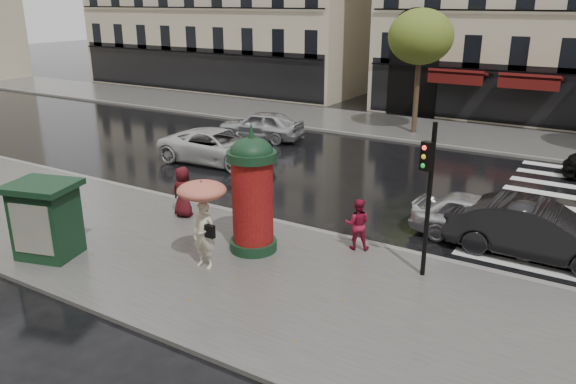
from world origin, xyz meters
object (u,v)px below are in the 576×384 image
Objects in this scene: woman_umbrella at (203,210)px; car_far_silver at (261,125)px; car_silver at (483,219)px; newsstand at (46,219)px; car_white at (218,147)px; man_burgundy at (183,192)px; car_darkgrey at (536,231)px; morris_column at (252,191)px; woman_red at (357,224)px; traffic_light at (428,186)px.

woman_umbrella is 0.55× the size of car_far_silver.
car_silver is at bearing 52.53° from car_far_silver.
newsstand reaches higher than car_white.
man_burgundy is 0.35× the size of car_darkgrey.
morris_column is (0.48, 1.61, 0.15)m from woman_umbrella.
woman_umbrella is at bearing -147.48° from car_white.
morris_column is 1.74× the size of newsstand.
morris_column is at bearing 25.17° from car_far_silver.
morris_column is at bearing 35.46° from newsstand.
man_burgundy is 0.79× the size of newsstand.
car_far_silver is at bearing 101.16° from newsstand.
newsstand is 12.75m from car_silver.
woman_umbrella is 0.46× the size of car_white.
newsstand is 0.40× the size of car_white.
car_silver is at bearing 38.33° from morris_column.
woman_red reaches higher than car_far_silver.
woman_umbrella is 4.06m from man_burgundy.
morris_column is at bearing 119.42° from car_darkgrey.
woman_umbrella is at bearing 20.33° from car_far_silver.
car_silver is (8.98, 3.35, -0.25)m from man_burgundy.
traffic_light is at bearing 168.01° from car_silver.
car_white is (-13.86, 3.05, -0.05)m from car_darkgrey.
car_far_silver is at bearing 61.33° from car_silver.
woman_umbrella is at bearing -106.54° from morris_column.
woman_umbrella is at bearing 22.36° from newsstand.
car_far_silver is at bearing -68.02° from woman_red.
woman_red is 0.40× the size of morris_column.
traffic_light reaches higher than car_silver.
man_burgundy is at bearing 105.78° from car_darkgrey.
woman_umbrella is 4.60m from newsstand.
traffic_light is 13.18m from car_white.
woman_umbrella is 1.16× the size of newsstand.
woman_red is 8.78m from newsstand.
woman_red is at bearing -123.83° from car_white.
traffic_light is 10.43m from newsstand.
morris_column is 14.09m from car_far_silver.
car_darkgrey is (4.48, 2.37, -0.07)m from woman_red.
car_darkgrey is at bearing 36.80° from woman_umbrella.
newsstand is at bearing 11.25° from woman_red.
woman_umbrella is 0.61× the size of traffic_light.
woman_umbrella reaches higher than car_white.
traffic_light is (5.18, 2.56, 0.84)m from woman_umbrella.
morris_column is 9.89m from car_white.
newsstand reaches higher than man_burgundy.
woman_red is 0.34× the size of car_far_silver.
newsstand is (-1.19, -4.32, 0.26)m from man_burgundy.
woman_umbrella is at bearing 135.76° from car_silver.
traffic_light is 0.90× the size of car_far_silver.
traffic_light is 0.96× the size of car_silver.
car_white is (-6.36, 8.65, -1.02)m from woman_umbrella.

